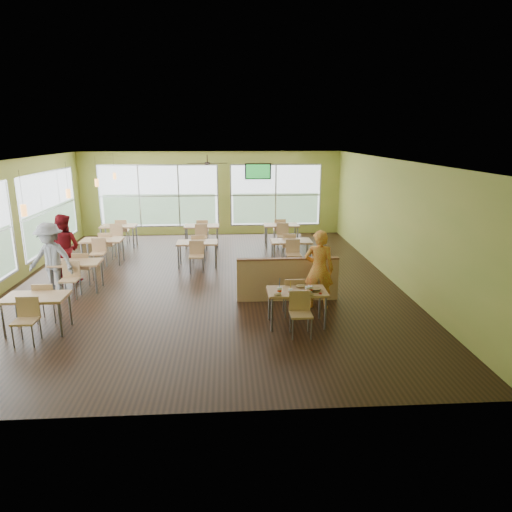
# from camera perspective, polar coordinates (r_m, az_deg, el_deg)

# --- Properties ---
(room) EXTENTS (12.00, 12.04, 3.20)m
(room) POSITION_cam_1_polar(r_m,az_deg,el_deg) (11.94, -6.50, 4.14)
(room) COLOR black
(room) RESTS_ON ground
(window_bays) EXTENTS (9.24, 10.24, 2.38)m
(window_bays) POSITION_cam_1_polar(r_m,az_deg,el_deg) (15.33, -15.92, 5.59)
(window_bays) COLOR white
(window_bays) RESTS_ON room
(main_table) EXTENTS (1.22, 1.52, 0.87)m
(main_table) POSITION_cam_1_polar(r_m,az_deg,el_deg) (9.39, 5.14, -4.99)
(main_table) COLOR tan
(main_table) RESTS_ON floor
(half_wall_divider) EXTENTS (2.40, 0.14, 1.04)m
(half_wall_divider) POSITION_cam_1_polar(r_m,az_deg,el_deg) (10.78, 3.97, -2.90)
(half_wall_divider) COLOR tan
(half_wall_divider) RESTS_ON floor
(dining_tables) EXTENTS (6.92, 8.72, 0.87)m
(dining_tables) POSITION_cam_1_polar(r_m,az_deg,el_deg) (13.91, -10.38, 1.45)
(dining_tables) COLOR tan
(dining_tables) RESTS_ON floor
(pendant_lights) EXTENTS (0.11, 7.31, 0.86)m
(pendant_lights) POSITION_cam_1_polar(r_m,az_deg,el_deg) (13.04, -20.79, 7.97)
(pendant_lights) COLOR #2D2119
(pendant_lights) RESTS_ON ceiling
(ceiling_fan) EXTENTS (1.25, 1.25, 0.29)m
(ceiling_fan) POSITION_cam_1_polar(r_m,az_deg,el_deg) (14.76, -6.10, 11.48)
(ceiling_fan) COLOR #2D2119
(ceiling_fan) RESTS_ON ceiling
(tv_backwall) EXTENTS (1.00, 0.07, 0.60)m
(tv_backwall) POSITION_cam_1_polar(r_m,az_deg,el_deg) (17.71, 0.25, 10.53)
(tv_backwall) COLOR black
(tv_backwall) RESTS_ON wall_back
(man_plaid) EXTENTS (0.75, 0.58, 1.81)m
(man_plaid) POSITION_cam_1_polar(r_m,az_deg,el_deg) (10.30, 7.88, -1.67)
(man_plaid) COLOR red
(man_plaid) RESTS_ON floor
(patron_maroon) EXTENTS (1.02, 0.87, 1.83)m
(patron_maroon) POSITION_cam_1_polar(r_m,az_deg,el_deg) (13.05, -22.88, 0.90)
(patron_maroon) COLOR maroon
(patron_maroon) RESTS_ON floor
(patron_grey) EXTENTS (1.30, 0.94, 1.80)m
(patron_grey) POSITION_cam_1_polar(r_m,az_deg,el_deg) (12.11, -24.26, -0.36)
(patron_grey) COLOR slate
(patron_grey) RESTS_ON floor
(cup_blue) EXTENTS (0.10, 0.10, 0.36)m
(cup_blue) POSITION_cam_1_polar(r_m,az_deg,el_deg) (9.11, 2.95, -4.31)
(cup_blue) COLOR white
(cup_blue) RESTS_ON main_table
(cup_yellow) EXTENTS (0.08, 0.08, 0.30)m
(cup_yellow) POSITION_cam_1_polar(r_m,az_deg,el_deg) (9.10, 4.32, -4.44)
(cup_yellow) COLOR white
(cup_yellow) RESTS_ON main_table
(cup_red_near) EXTENTS (0.10, 0.10, 0.37)m
(cup_red_near) POSITION_cam_1_polar(r_m,az_deg,el_deg) (9.18, 6.41, -4.22)
(cup_red_near) COLOR white
(cup_red_near) RESTS_ON main_table
(cup_red_far) EXTENTS (0.10, 0.10, 0.37)m
(cup_red_far) POSITION_cam_1_polar(r_m,az_deg,el_deg) (9.23, 6.80, -4.13)
(cup_red_far) COLOR white
(cup_red_far) RESTS_ON main_table
(food_basket) EXTENTS (0.26, 0.26, 0.06)m
(food_basket) POSITION_cam_1_polar(r_m,az_deg,el_deg) (9.36, 7.34, -4.15)
(food_basket) COLOR black
(food_basket) RESTS_ON main_table
(ketchup_cup) EXTENTS (0.05, 0.05, 0.02)m
(ketchup_cup) POSITION_cam_1_polar(r_m,az_deg,el_deg) (9.20, 8.07, -4.65)
(ketchup_cup) COLOR #A02010
(ketchup_cup) RESTS_ON main_table
(wrapper_left) EXTENTS (0.18, 0.17, 0.04)m
(wrapper_left) POSITION_cam_1_polar(r_m,az_deg,el_deg) (9.05, 2.70, -4.81)
(wrapper_left) COLOR #987C49
(wrapper_left) RESTS_ON main_table
(wrapper_mid) EXTENTS (0.27, 0.26, 0.05)m
(wrapper_mid) POSITION_cam_1_polar(r_m,az_deg,el_deg) (9.55, 5.64, -3.73)
(wrapper_mid) COLOR #987C49
(wrapper_mid) RESTS_ON main_table
(wrapper_right) EXTENTS (0.18, 0.16, 0.04)m
(wrapper_right) POSITION_cam_1_polar(r_m,az_deg,el_deg) (9.10, 6.81, -4.78)
(wrapper_right) COLOR #987C49
(wrapper_right) RESTS_ON main_table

